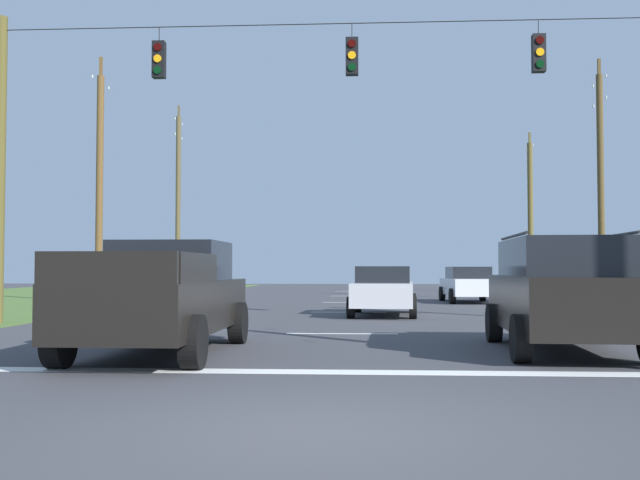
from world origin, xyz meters
The scene contains 16 objects.
ground_plane centered at (0.00, 0.00, 0.00)m, with size 120.00×120.00×0.00m, color #3D3D42.
stop_bar_stripe centered at (0.00, 3.74, 0.00)m, with size 15.94×0.45×0.01m, color white.
lane_dash_0 centered at (0.00, 9.74, 0.00)m, with size 0.15×2.50×0.01m, color white.
lane_dash_1 centered at (0.00, 17.62, 0.00)m, with size 0.15×2.50×0.01m, color white.
lane_dash_2 centered at (0.00, 24.46, 0.00)m, with size 0.15×2.50×0.01m, color white.
lane_dash_3 centered at (0.00, 31.41, 0.00)m, with size 0.15×2.50×0.01m, color white.
lane_dash_4 centered at (0.00, 38.99, 0.00)m, with size 0.15×2.50×0.01m, color white.
overhead_signal_span centered at (0.10, 11.73, 4.44)m, with size 18.46×0.31×8.06m.
pickup_truck centered at (-2.98, 5.80, 0.97)m, with size 2.31×5.41×1.95m.
suv_black centered at (3.96, 6.41, 1.06)m, with size 2.41×4.89×2.05m.
distant_car_crossing_white centered at (4.95, 24.81, 0.79)m, with size 2.15×4.37×1.52m.
distant_car_oncoming centered at (1.11, 16.09, 0.79)m, with size 2.24×4.41×1.52m.
utility_pole_mid_right centered at (10.53, 24.73, 5.17)m, with size 0.28×1.80×10.38m.
utility_pole_far_right centered at (10.35, 36.90, 4.57)m, with size 0.32×1.72×9.49m.
utility_pole_mid_left centered at (-10.49, 23.03, 4.95)m, with size 0.29×1.99×10.31m.
utility_pole_far_left centered at (-10.50, 36.00, 5.54)m, with size 0.29×1.79×11.17m.
Camera 1 is at (0.47, -6.61, 1.48)m, focal length 40.92 mm.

